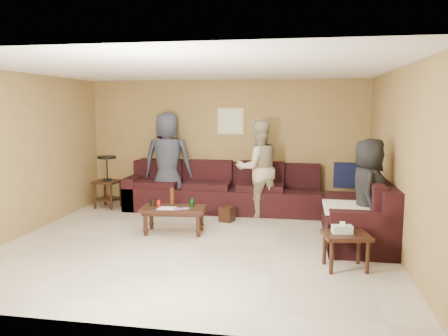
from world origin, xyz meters
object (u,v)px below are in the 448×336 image
(end_table_left, at_px, (108,181))
(person_middle, at_px, (258,168))
(sectional_sofa, at_px, (262,201))
(waste_bin, at_px, (227,214))
(side_table_right, at_px, (345,238))
(person_left, at_px, (168,161))
(coffee_table, at_px, (174,211))
(person_right, at_px, (368,193))

(end_table_left, height_order, person_middle, person_middle)
(person_middle, bearing_deg, sectional_sofa, 83.53)
(end_table_left, distance_m, waste_bin, 2.61)
(side_table_right, distance_m, person_left, 4.14)
(coffee_table, distance_m, person_middle, 1.88)
(sectional_sofa, height_order, person_middle, person_middle)
(sectional_sofa, xyz_separation_m, person_right, (1.60, -1.24, 0.45))
(coffee_table, distance_m, waste_bin, 1.12)
(side_table_right, distance_m, waste_bin, 2.68)
(end_table_left, height_order, waste_bin, end_table_left)
(waste_bin, height_order, person_middle, person_middle)
(sectional_sofa, height_order, person_left, person_left)
(person_left, bearing_deg, waste_bin, 144.28)
(person_middle, distance_m, person_right, 2.28)
(end_table_left, height_order, side_table_right, end_table_left)
(coffee_table, bearing_deg, person_right, -3.39)
(side_table_right, bearing_deg, sectional_sofa, 118.60)
(sectional_sofa, relative_size, coffee_table, 4.45)
(coffee_table, bearing_deg, end_table_left, 140.17)
(end_table_left, xyz_separation_m, person_middle, (2.98, -0.13, 0.34))
(coffee_table, xyz_separation_m, side_table_right, (2.51, -1.14, 0.03))
(coffee_table, xyz_separation_m, person_left, (-0.57, 1.57, 0.58))
(coffee_table, height_order, side_table_right, coffee_table)
(coffee_table, bearing_deg, waste_bin, 49.55)
(person_left, height_order, person_right, person_left)
(person_left, bearing_deg, person_right, 147.44)
(coffee_table, bearing_deg, side_table_right, -24.51)
(person_right, bearing_deg, waste_bin, 73.19)
(end_table_left, distance_m, side_table_right, 5.03)
(sectional_sofa, distance_m, person_right, 2.07)
(end_table_left, height_order, person_left, person_left)
(person_left, bearing_deg, side_table_right, 132.70)
(waste_bin, bearing_deg, end_table_left, 165.46)
(person_right, bearing_deg, side_table_right, 165.93)
(end_table_left, relative_size, person_right, 0.66)
(waste_bin, distance_m, person_left, 1.69)
(end_table_left, relative_size, person_middle, 0.59)
(end_table_left, bearing_deg, person_right, -19.49)
(person_middle, bearing_deg, waste_bin, 21.37)
(waste_bin, bearing_deg, person_right, -24.79)
(sectional_sofa, distance_m, waste_bin, 0.66)
(sectional_sofa, xyz_separation_m, waste_bin, (-0.59, -0.23, -0.19))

